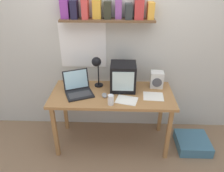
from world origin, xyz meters
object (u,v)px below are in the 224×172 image
object	(u,v)px
corner_desk	(112,99)
floor_cushion	(192,143)
juice_glass	(111,100)
printed_handout	(153,96)
open_notebook	(127,100)
computer_mouse	(104,95)
crt_monitor	(123,77)
space_heater	(157,79)
laptop	(78,88)
desk_lamp	(97,65)

from	to	relation	value
corner_desk	floor_cushion	distance (m)	1.23
juice_glass	corner_desk	bearing A→B (deg)	88.81
corner_desk	printed_handout	distance (m)	0.50
open_notebook	computer_mouse	bearing A→B (deg)	163.39
computer_mouse	crt_monitor	bearing A→B (deg)	41.35
computer_mouse	printed_handout	bearing A→B (deg)	1.86
open_notebook	space_heater	bearing A→B (deg)	41.58
crt_monitor	juice_glass	distance (m)	0.40
floor_cushion	juice_glass	bearing A→B (deg)	-170.56
corner_desk	juice_glass	world-z (taller)	juice_glass
crt_monitor	floor_cushion	distance (m)	1.28
corner_desk	crt_monitor	bearing A→B (deg)	41.75
corner_desk	computer_mouse	size ratio (longest dim) A/B	12.97
open_notebook	laptop	bearing A→B (deg)	164.72
corner_desk	crt_monitor	distance (m)	0.30
printed_handout	computer_mouse	bearing A→B (deg)	-178.14
computer_mouse	printed_handout	world-z (taller)	computer_mouse
juice_glass	laptop	bearing A→B (deg)	148.18
juice_glass	computer_mouse	distance (m)	0.19
laptop	floor_cushion	xyz separation A→B (m)	(1.47, -0.07, -0.76)
crt_monitor	open_notebook	xyz separation A→B (m)	(0.04, -0.27, -0.17)
crt_monitor	desk_lamp	bearing A→B (deg)	177.23
laptop	juice_glass	xyz separation A→B (m)	(0.40, -0.25, -0.01)
juice_glass	desk_lamp	bearing A→B (deg)	115.68
corner_desk	juice_glass	size ratio (longest dim) A/B	12.59
corner_desk	crt_monitor	size ratio (longest dim) A/B	4.39
juice_glass	computer_mouse	size ratio (longest dim) A/B	1.03
crt_monitor	computer_mouse	distance (m)	0.33
crt_monitor	desk_lamp	size ratio (longest dim) A/B	0.81
printed_handout	floor_cushion	xyz separation A→B (m)	(0.57, -0.01, -0.70)
desk_lamp	open_notebook	world-z (taller)	desk_lamp
juice_glass	open_notebook	bearing A→B (deg)	27.36
printed_handout	floor_cushion	distance (m)	0.90
floor_cushion	crt_monitor	bearing A→B (deg)	168.91
desk_lamp	floor_cushion	xyz separation A→B (m)	(1.25, -0.20, -1.00)
corner_desk	juice_glass	distance (m)	0.27
desk_lamp	computer_mouse	size ratio (longest dim) A/B	3.64
crt_monitor	space_heater	xyz separation A→B (m)	(0.42, 0.07, -0.06)
printed_handout	crt_monitor	bearing A→B (deg)	154.30
laptop	space_heater	world-z (taller)	laptop
juice_glass	floor_cushion	bearing A→B (deg)	9.44
desk_lamp	printed_handout	bearing A→B (deg)	-4.92
crt_monitor	computer_mouse	size ratio (longest dim) A/B	2.95
space_heater	floor_cushion	world-z (taller)	space_heater
space_heater	printed_handout	xyz separation A→B (m)	(-0.07, -0.24, -0.10)
corner_desk	open_notebook	world-z (taller)	open_notebook
corner_desk	open_notebook	distance (m)	0.24
floor_cushion	printed_handout	bearing A→B (deg)	178.95
laptop	open_notebook	distance (m)	0.61
laptop	corner_desk	bearing A→B (deg)	-23.99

